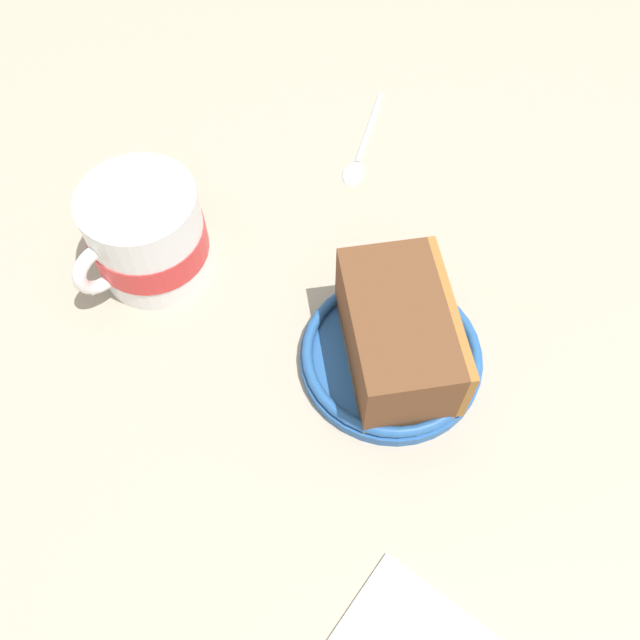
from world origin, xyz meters
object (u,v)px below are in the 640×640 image
tea_mug (146,235)px  teaspoon (359,155)px  small_plate (391,356)px  cake_slice (399,334)px

tea_mug → teaspoon: tea_mug is taller
small_plate → tea_mug: bearing=-15.4°
small_plate → tea_mug: 21.37cm
small_plate → tea_mug: size_ratio=1.30×
tea_mug → small_plate: bearing=164.6°
small_plate → cake_slice: cake_slice is taller
cake_slice → teaspoon: (5.66, -20.75, -3.85)cm
cake_slice → tea_mug: (20.62, -5.53, -0.02)cm
cake_slice → teaspoon: bearing=-74.7°
small_plate → cake_slice: size_ratio=1.03×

